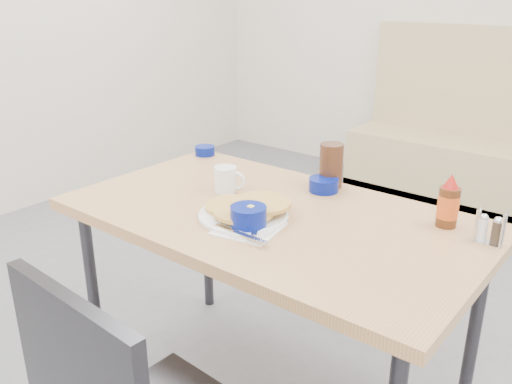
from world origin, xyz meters
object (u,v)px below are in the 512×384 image
Objects in this scene: coffee_mug at (227,179)px; dining_table at (272,229)px; creamer_bowl at (205,151)px; pancake_plate at (245,211)px; grits_setting at (248,220)px; butter_bowl at (324,185)px; booth_bench at (487,156)px; amber_tumbler at (331,165)px; syrup_bottle at (448,204)px; condiment_caddy at (489,231)px.

dining_table is at bearing -11.64° from coffee_mug.
pancake_plate is at bearing -35.97° from creamer_bowl.
pancake_plate is 0.73m from creamer_bowl.
dining_table is 5.92× the size of grits_setting.
booth_bench is at bearing 90.74° from butter_bowl.
butter_bowl is at bearing 89.66° from grits_setting.
grits_setting is 0.50m from amber_tumbler.
syrup_bottle reaches higher than grits_setting.
dining_table is 0.58m from syrup_bottle.
grits_setting is 0.83m from creamer_bowl.
booth_bench is at bearing 84.30° from coffee_mug.
pancake_plate is 0.75m from condiment_caddy.
booth_bench is 15.68× the size of coffee_mug.
butter_bowl is at bearing -82.05° from amber_tumbler.
dining_table is 8.09× the size of syrup_bottle.
creamer_bowl is at bearing -106.14° from booth_bench.
grits_setting is 0.63m from syrup_bottle.
dining_table is 8.41× the size of amber_tumbler.
grits_setting is 0.44m from butter_bowl.
coffee_mug is at bearing -132.87° from amber_tumbler.
coffee_mug is at bearing -164.81° from syrup_bottle.
amber_tumbler is (0.66, 0.00, 0.06)m from creamer_bowl.
pancake_plate is at bearing 135.69° from grits_setting.
dining_table is at bearing -165.79° from condiment_caddy.
butter_bowl reaches higher than dining_table.
creamer_bowl is 0.85× the size of condiment_caddy.
coffee_mug is 0.51× the size of grits_setting.
grits_setting is 2.68× the size of creamer_bowl.
butter_bowl is 1.06× the size of condiment_caddy.
booth_bench is 6.38× the size of pancake_plate.
coffee_mug is at bearing -140.52° from butter_bowl.
booth_bench is 10.97× the size of syrup_bottle.
grits_setting is at bearing -89.32° from amber_tumbler.
dining_table is 0.29m from butter_bowl.
syrup_bottle is at bearing -10.26° from amber_tumbler.
pancake_plate is at bearing -116.19° from dining_table.
pancake_plate is 2.87× the size of condiment_caddy.
booth_bench is at bearing 90.00° from dining_table.
pancake_plate is at bearing -34.45° from coffee_mug.
butter_bowl is (0.07, 0.37, 0.00)m from pancake_plate.
amber_tumbler is (-0.01, 0.06, 0.06)m from butter_bowl.
grits_setting reaches higher than dining_table.
condiment_caddy is at bearing -5.71° from creamer_bowl.
creamer_bowl is at bearing 175.64° from syrup_bottle.
amber_tumbler is at bearing 81.48° from pancake_plate.
creamer_bowl is at bearing 151.83° from dining_table.
grits_setting is (0.03, -0.16, 0.10)m from dining_table.
booth_bench is 2.30m from butter_bowl.
coffee_mug is 0.36m from butter_bowl.
butter_bowl is 0.47m from syrup_bottle.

